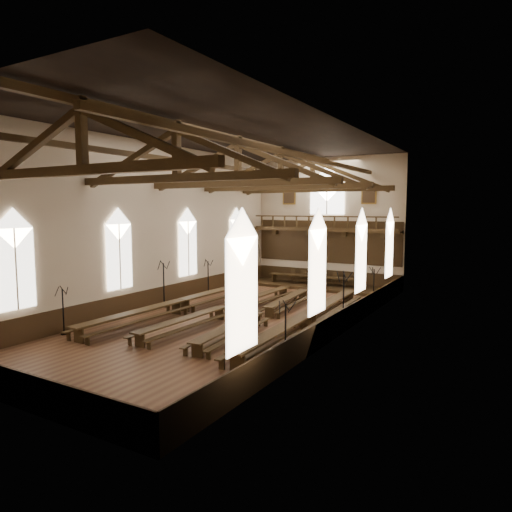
# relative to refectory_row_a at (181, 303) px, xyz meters

# --- Properties ---
(ground) EXTENTS (26.00, 26.00, 0.00)m
(ground) POSITION_rel_refectory_row_a_xyz_m (3.67, 0.50, -0.57)
(ground) COLOR brown
(ground) RESTS_ON ground
(room_walls) EXTENTS (26.00, 26.00, 26.00)m
(room_walls) POSITION_rel_refectory_row_a_xyz_m (3.67, 0.50, 5.89)
(room_walls) COLOR #C0AF91
(room_walls) RESTS_ON ground
(wainscot_band) EXTENTS (12.00, 26.00, 1.20)m
(wainscot_band) POSITION_rel_refectory_row_a_xyz_m (3.67, 0.50, 0.03)
(wainscot_band) COLOR black
(wainscot_band) RESTS_ON ground
(side_windows) EXTENTS (11.85, 19.80, 4.50)m
(side_windows) POSITION_rel_refectory_row_a_xyz_m (3.67, 0.50, 3.17)
(side_windows) COLOR white
(side_windows) RESTS_ON room_walls
(end_window) EXTENTS (2.80, 0.12, 3.80)m
(end_window) POSITION_rel_refectory_row_a_xyz_m (3.67, 13.39, 6.65)
(end_window) COLOR white
(end_window) RESTS_ON room_walls
(minstrels_gallery) EXTENTS (11.80, 1.24, 3.70)m
(minstrels_gallery) POSITION_rel_refectory_row_a_xyz_m (3.67, 13.16, 3.33)
(minstrels_gallery) COLOR #3D2A13
(minstrels_gallery) RESTS_ON room_walls
(portraits) EXTENTS (7.75, 0.09, 1.45)m
(portraits) POSITION_rel_refectory_row_a_xyz_m (3.67, 13.39, 6.53)
(portraits) COLOR brown
(portraits) RESTS_ON room_walls
(roof_trusses) EXTENTS (11.70, 25.70, 2.80)m
(roof_trusses) POSITION_rel_refectory_row_a_xyz_m (3.67, 0.50, 7.64)
(roof_trusses) COLOR #3D2A13
(roof_trusses) RESTS_ON room_walls
(refectory_row_a) EXTENTS (1.71, 14.77, 0.79)m
(refectory_row_a) POSITION_rel_refectory_row_a_xyz_m (0.00, 0.00, 0.00)
(refectory_row_a) COLOR #3D2A13
(refectory_row_a) RESTS_ON ground
(refectory_row_b) EXTENTS (1.56, 13.97, 0.70)m
(refectory_row_b) POSITION_rel_refectory_row_a_xyz_m (2.90, 0.55, -0.06)
(refectory_row_b) COLOR #3D2A13
(refectory_row_b) RESTS_ON ground
(refectory_row_c) EXTENTS (1.94, 13.76, 0.67)m
(refectory_row_c) POSITION_rel_refectory_row_a_xyz_m (5.14, 0.59, -0.08)
(refectory_row_c) COLOR #3D2A13
(refectory_row_c) RESTS_ON ground
(refectory_row_d) EXTENTS (1.92, 14.92, 0.80)m
(refectory_row_d) POSITION_rel_refectory_row_a_xyz_m (7.80, 0.56, 0.01)
(refectory_row_d) COLOR #3D2A13
(refectory_row_d) RESTS_ON ground
(dais) EXTENTS (11.40, 3.15, 0.21)m
(dais) POSITION_rel_refectory_row_a_xyz_m (3.35, 11.90, -0.47)
(dais) COLOR black
(dais) RESTS_ON ground
(high_table) EXTENTS (7.42, 1.24, 0.69)m
(high_table) POSITION_rel_refectory_row_a_xyz_m (3.35, 11.90, 0.22)
(high_table) COLOR #3D2A13
(high_table) RESTS_ON dais
(high_chairs) EXTENTS (4.94, 0.45, 0.94)m
(high_chairs) POSITION_rel_refectory_row_a_xyz_m (3.35, 12.62, 0.15)
(high_chairs) COLOR #3D2A13
(high_chairs) RESTS_ON dais
(candelabrum_left_near) EXTENTS (0.70, 0.70, 2.37)m
(candelabrum_left_near) POSITION_rel_refectory_row_a_xyz_m (-1.88, -6.46, 0.15)
(candelabrum_left_near) COLOR black
(candelabrum_left_near) RESTS_ON ground
(candelabrum_left_mid) EXTENTS (0.86, 0.86, 2.89)m
(candelabrum_left_mid) POSITION_rel_refectory_row_a_xyz_m (-1.88, 0.67, 0.31)
(candelabrum_left_mid) COLOR black
(candelabrum_left_mid) RESTS_ON ground
(candelabrum_left_far) EXTENTS (0.74, 0.75, 2.52)m
(candelabrum_left_far) POSITION_rel_refectory_row_a_xyz_m (-1.88, 5.25, 0.19)
(candelabrum_left_far) COLOR black
(candelabrum_left_far) RESTS_ON ground
(candelabrum_right_near) EXTENTS (0.69, 0.78, 2.53)m
(candelabrum_right_near) POSITION_rel_refectory_row_a_xyz_m (9.22, -4.79, 0.19)
(candelabrum_right_near) COLOR black
(candelabrum_right_near) RESTS_ON ground
(candelabrum_right_mid) EXTENTS (0.86, 0.85, 2.89)m
(candelabrum_right_mid) POSITION_rel_refectory_row_a_xyz_m (9.22, 1.84, 0.30)
(candelabrum_right_mid) COLOR black
(candelabrum_right_mid) RESTS_ON ground
(candelabrum_right_far) EXTENTS (0.75, 0.71, 2.48)m
(candelabrum_right_far) POSITION_rel_refectory_row_a_xyz_m (9.22, 7.33, 0.18)
(candelabrum_right_far) COLOR black
(candelabrum_right_far) RESTS_ON ground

